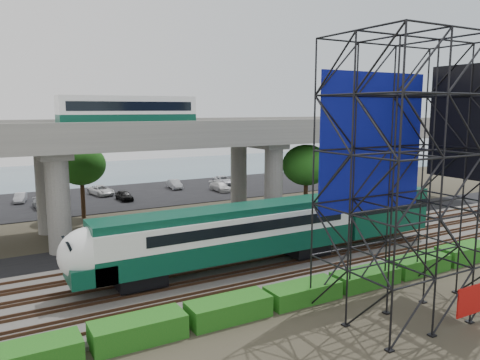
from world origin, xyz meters
TOP-DOWN VIEW (x-y plane):
  - ground at (0.00, 0.00)m, footprint 140.00×140.00m
  - ballast_bed at (0.00, 2.00)m, footprint 90.00×12.00m
  - service_road at (0.00, 10.50)m, footprint 90.00×5.00m
  - parking_lot at (0.00, 34.00)m, footprint 90.00×18.00m
  - harbor_water at (0.00, 56.00)m, footprint 140.00×40.00m
  - rail_tracks at (0.00, 2.00)m, footprint 90.00×9.52m
  - commuter_train at (1.69, 2.00)m, footprint 29.30×3.06m
  - overpass at (-0.23, 16.00)m, footprint 80.00×12.00m
  - scaffold_tower at (5.51, -7.98)m, footprint 9.36×6.36m
  - hedge_strip at (1.01, -4.30)m, footprint 34.60×1.80m
  - trees at (-4.67, 16.17)m, footprint 40.94×16.94m
  - suv at (-3.40, 9.60)m, footprint 5.73×3.17m
  - parked_cars at (1.67, 33.69)m, footprint 37.73×9.56m

SIDE VIEW (x-z plane):
  - ground at x=0.00m, z-range 0.00..0.00m
  - harbor_water at x=0.00m, z-range 0.00..0.03m
  - service_road at x=0.00m, z-range 0.00..0.08m
  - parking_lot at x=0.00m, z-range 0.00..0.08m
  - ballast_bed at x=0.00m, z-range 0.00..0.20m
  - rail_tracks at x=0.00m, z-range 0.20..0.36m
  - hedge_strip at x=1.01m, z-range -0.04..1.16m
  - parked_cars at x=1.67m, z-range 0.05..1.33m
  - suv at x=-3.40m, z-range 0.08..1.60m
  - commuter_train at x=1.69m, z-range 0.73..5.03m
  - trees at x=-4.67m, z-range 1.73..9.42m
  - scaffold_tower at x=5.51m, z-range -0.03..14.97m
  - overpass at x=-0.23m, z-range 2.01..14.41m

